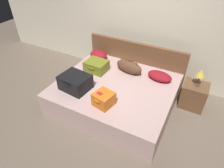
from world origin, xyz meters
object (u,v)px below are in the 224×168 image
hard_case_small (104,99)px  pillow_center_head (99,55)px  bed (115,94)px  hard_case_large (75,82)px  nightstand (193,95)px  pillow_near_headboard (160,76)px  hard_case_medium (96,66)px  duffel_bag (129,67)px  table_lamp (201,74)px

hard_case_small → pillow_center_head: 1.49m
bed → hard_case_large: hard_case_large is taller
nightstand → hard_case_small: bearing=-135.8°
hard_case_small → pillow_near_headboard: (0.59, 1.09, -0.03)m
pillow_near_headboard → nightstand: pillow_near_headboard is taller
hard_case_small → pillow_center_head: (-0.84, 1.24, -0.02)m
hard_case_medium → pillow_near_headboard: bearing=15.1°
hard_case_medium → hard_case_small: hard_case_small is taller
bed → hard_case_small: hard_case_small is taller
hard_case_large → hard_case_small: hard_case_large is taller
bed → duffel_bag: (0.05, 0.48, 0.37)m
hard_case_large → hard_case_small: bearing=-5.8°
pillow_center_head → hard_case_large: bearing=-80.2°
duffel_bag → table_lamp: table_lamp is taller
duffel_bag → hard_case_small: bearing=-88.8°
table_lamp → duffel_bag: bearing=-172.0°
pillow_near_headboard → hard_case_small: bearing=-118.5°
hard_case_small → pillow_near_headboard: hard_case_small is taller
nightstand → hard_case_large: bearing=-150.3°
pillow_near_headboard → nightstand: 0.75m
pillow_near_headboard → pillow_center_head: bearing=174.0°
pillow_near_headboard → hard_case_large: bearing=-142.4°
hard_case_medium → table_lamp: size_ratio=1.30×
hard_case_medium → pillow_center_head: bearing=118.1°
nightstand → table_lamp: size_ratio=1.49×
pillow_near_headboard → nightstand: bearing=11.4°
table_lamp → pillow_near_headboard: bearing=-168.6°
table_lamp → bed: bearing=-153.7°
duffel_bag → nightstand: size_ratio=1.18×
pillow_center_head → nightstand: (2.09, -0.02, -0.33)m
hard_case_large → pillow_center_head: hard_case_large is taller
bed → hard_case_small: size_ratio=6.08×
hard_case_medium → table_lamp: table_lamp is taller
hard_case_medium → pillow_near_headboard: hard_case_medium is taller
nightstand → table_lamp: 0.50m
pillow_near_headboard → pillow_center_head: (-1.43, 0.15, 0.02)m
bed → duffel_bag: 0.61m
hard_case_large → hard_case_small: size_ratio=1.54×
bed → pillow_near_headboard: (0.66, 0.52, 0.32)m
hard_case_large → hard_case_medium: (0.02, 0.67, -0.03)m
duffel_bag → pillow_near_headboard: (0.61, 0.04, -0.05)m
bed → pillow_near_headboard: pillow_near_headboard is taller
bed → nightstand: size_ratio=4.25×
hard_case_small → table_lamp: table_lamp is taller
bed → hard_case_medium: size_ratio=4.88×
pillow_near_headboard → table_lamp: size_ratio=1.41×
duffel_bag → nightstand: duffel_bag is taller
nightstand → pillow_center_head: bearing=179.6°
hard_case_small → duffel_bag: size_ratio=0.59×
hard_case_large → hard_case_small: (0.65, -0.13, -0.02)m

